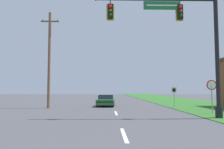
{
  "coord_description": "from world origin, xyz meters",
  "views": [
    {
      "loc": [
        -0.68,
        -2.91,
        1.84
      ],
      "look_at": [
        0.0,
        27.86,
        3.93
      ],
      "focal_mm": 35.0,
      "sensor_mm": 36.0,
      "label": 1
    }
  ],
  "objects_px": {
    "stop_sign": "(212,89)",
    "route_sign_post": "(174,92)",
    "signal_mast": "(188,38)",
    "car_ahead": "(106,101)",
    "utility_pole_near": "(49,58)"
  },
  "relations": [
    {
      "from": "signal_mast",
      "to": "car_ahead",
      "type": "bearing_deg",
      "value": 117.42
    },
    {
      "from": "signal_mast",
      "to": "stop_sign",
      "type": "height_order",
      "value": "signal_mast"
    },
    {
      "from": "stop_sign",
      "to": "signal_mast",
      "type": "bearing_deg",
      "value": -136.04
    },
    {
      "from": "car_ahead",
      "to": "stop_sign",
      "type": "relative_size",
      "value": 1.73
    },
    {
      "from": "car_ahead",
      "to": "route_sign_post",
      "type": "relative_size",
      "value": 2.13
    },
    {
      "from": "signal_mast",
      "to": "car_ahead",
      "type": "distance_m",
      "value": 12.53
    },
    {
      "from": "stop_sign",
      "to": "route_sign_post",
      "type": "height_order",
      "value": "stop_sign"
    },
    {
      "from": "route_sign_post",
      "to": "signal_mast",
      "type": "bearing_deg",
      "value": -100.28
    },
    {
      "from": "route_sign_post",
      "to": "utility_pole_near",
      "type": "xyz_separation_m",
      "value": [
        -12.44,
        -0.14,
        3.4
      ]
    },
    {
      "from": "car_ahead",
      "to": "route_sign_post",
      "type": "height_order",
      "value": "route_sign_post"
    },
    {
      "from": "car_ahead",
      "to": "utility_pole_near",
      "type": "bearing_deg",
      "value": -155.6
    },
    {
      "from": "utility_pole_near",
      "to": "route_sign_post",
      "type": "bearing_deg",
      "value": 0.62
    },
    {
      "from": "signal_mast",
      "to": "stop_sign",
      "type": "distance_m",
      "value": 4.94
    },
    {
      "from": "car_ahead",
      "to": "stop_sign",
      "type": "height_order",
      "value": "stop_sign"
    },
    {
      "from": "utility_pole_near",
      "to": "car_ahead",
      "type": "bearing_deg",
      "value": 24.4
    }
  ]
}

